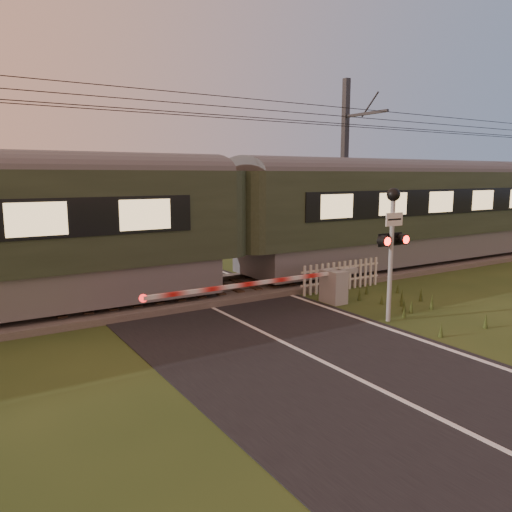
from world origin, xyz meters
TOP-DOWN VIEW (x-y plane):
  - ground at (0.00, 0.00)m, footprint 160.00×160.00m
  - road at (0.02, -0.23)m, footprint 6.00×140.00m
  - track_bed at (0.00, 6.50)m, footprint 140.00×3.40m
  - overhead_wires at (0.00, 6.50)m, footprint 120.00×0.62m
  - train at (1.44, 6.50)m, footprint 43.21×2.98m
  - boom_gate at (2.96, 3.51)m, footprint 6.76×0.75m
  - crossing_signal at (3.29, 1.31)m, footprint 0.87×0.36m
  - picket_fence at (4.62, 4.60)m, footprint 3.28×0.08m
  - catenary_mast at (8.36, 8.73)m, footprint 0.24×2.47m

SIDE VIEW (x-z plane):
  - ground at x=0.00m, z-range 0.00..0.00m
  - road at x=0.02m, z-range 0.00..0.03m
  - track_bed at x=0.00m, z-range -0.13..0.26m
  - picket_fence at x=4.62m, z-range 0.01..0.96m
  - boom_gate at x=2.96m, z-range 0.05..1.05m
  - train at x=1.44m, z-range 0.28..4.31m
  - crossing_signal at x=3.29m, z-range 0.64..4.05m
  - catenary_mast at x=8.36m, z-range 0.14..7.81m
  - overhead_wires at x=0.00m, z-range 5.41..6.04m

